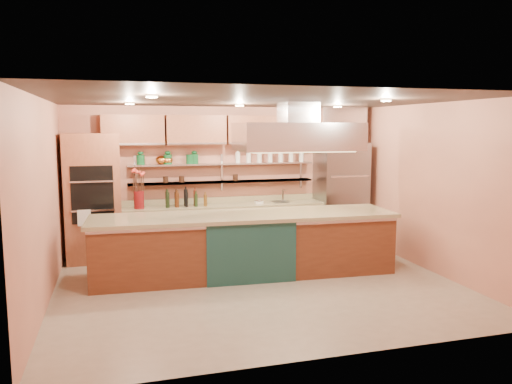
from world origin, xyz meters
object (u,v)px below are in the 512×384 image
object	(u,v)px
flower_vase	(139,200)
green_canister	(190,159)
refrigerator	(341,194)
island	(245,245)
copper_kettle	(161,160)
kitchen_scale	(259,201)

from	to	relation	value
flower_vase	green_canister	distance (m)	1.23
refrigerator	green_canister	size ratio (longest dim) A/B	12.06
island	copper_kettle	size ratio (longest dim) A/B	24.14
kitchen_scale	refrigerator	bearing A→B (deg)	-9.79
flower_vase	green_canister	size ratio (longest dim) A/B	1.86
kitchen_scale	green_canister	distance (m)	1.56
refrigerator	copper_kettle	distance (m)	3.66
flower_vase	green_canister	xyz separation A→B (m)	(0.98, 0.22, 0.71)
flower_vase	kitchen_scale	distance (m)	2.28
kitchen_scale	copper_kettle	xyz separation A→B (m)	(-1.84, 0.22, 0.82)
refrigerator	kitchen_scale	bearing A→B (deg)	179.67
copper_kettle	refrigerator	bearing A→B (deg)	-3.68
flower_vase	copper_kettle	xyz separation A→B (m)	(0.43, 0.22, 0.70)
copper_kettle	green_canister	size ratio (longest dim) A/B	1.15
flower_vase	kitchen_scale	world-z (taller)	flower_vase
refrigerator	island	xyz separation A→B (m)	(-2.41, -1.51, -0.55)
island	flower_vase	bearing A→B (deg)	139.29
island	green_canister	xyz separation A→B (m)	(-0.62, 1.74, 1.30)
island	flower_vase	xyz separation A→B (m)	(-1.60, 1.52, 0.59)
refrigerator	copper_kettle	world-z (taller)	refrigerator
flower_vase	copper_kettle	distance (m)	0.85
refrigerator	kitchen_scale	distance (m)	1.74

